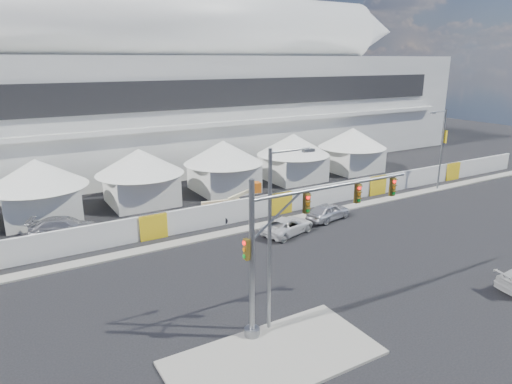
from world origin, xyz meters
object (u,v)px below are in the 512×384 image
sedan_silver (328,211)px  pickup_curb (288,226)px  boom_lift (215,212)px  lot_car_c (65,227)px  traffic_mast (287,245)px  streetlight_median (274,229)px  streetlight_curb (441,144)px

sedan_silver → pickup_curb: (-4.98, -0.95, -0.08)m
sedan_silver → boom_lift: size_ratio=0.69×
lot_car_c → boom_lift: boom_lift is taller
traffic_mast → streetlight_median: streetlight_median is taller
streetlight_curb → traffic_mast: bearing=-154.9°
sedan_silver → streetlight_median: bearing=120.1°
traffic_mast → streetlight_curb: bearing=25.1°
lot_car_c → boom_lift: 12.17m
lot_car_c → streetlight_curb: bearing=-77.2°
streetlight_median → sedan_silver: bearing=41.5°
pickup_curb → sedan_silver: bearing=-95.9°
pickup_curb → traffic_mast: bearing=128.4°
lot_car_c → streetlight_median: streetlight_median is taller
lot_car_c → streetlight_curb: 37.51m
boom_lift → streetlight_curb: bearing=3.0°
pickup_curb → streetlight_median: streetlight_median is taller
boom_lift → streetlight_median: bearing=-95.7°
streetlight_curb → boom_lift: bearing=173.2°
streetlight_median → lot_car_c: bearing=110.6°
sedan_silver → lot_car_c: size_ratio=0.82×
pickup_curb → streetlight_curb: 21.80m
traffic_mast → boom_lift: bearing=76.8°
boom_lift → pickup_curb: bearing=-45.7°
traffic_mast → streetlight_median: 1.16m
sedan_silver → streetlight_curb: (16.24, 1.56, 4.25)m
streetlight_curb → boom_lift: 25.52m
streetlight_median → streetlight_curb: streetlight_median is taller
pickup_curb → boom_lift: bearing=17.7°
sedan_silver → pickup_curb: sedan_silver is taller
pickup_curb → streetlight_median: size_ratio=0.52×
streetlight_median → streetlight_curb: size_ratio=1.10×
sedan_silver → streetlight_curb: 16.86m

